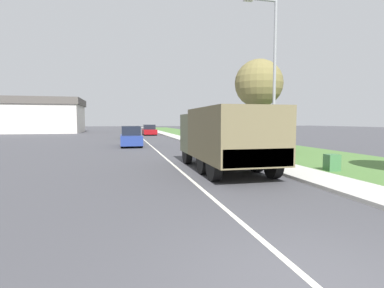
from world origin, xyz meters
The scene contains 13 objects.
ground_plane centered at (0.00, 40.00, 0.00)m, with size 180.00×180.00×0.00m, color #424247.
lane_centre_stripe centered at (0.00, 40.00, 0.00)m, with size 0.12×120.00×0.00m.
sidewalk_right centered at (4.50, 40.00, 0.06)m, with size 1.80×120.00×0.12m.
grass_strip_right centered at (8.90, 40.00, 0.01)m, with size 7.00×120.00×0.02m.
military_truck centered at (1.87, 8.86, 1.52)m, with size 2.59×6.68×2.64m.
car_nearest_ahead centered at (-1.68, 22.55, 0.76)m, with size 1.73×4.54×1.71m.
car_second_ahead centered at (-1.62, 35.05, 0.64)m, with size 1.73×4.00×1.42m.
car_third_ahead centered at (1.64, 43.06, 0.72)m, with size 1.94×4.87×1.60m.
pickup_truck centered at (7.00, 16.80, 0.87)m, with size 1.94×5.62×1.80m.
lamp_post centered at (4.56, 10.06, 4.69)m, with size 1.69×0.24×7.76m.
tree_mid_right centered at (7.93, 18.43, 5.00)m, with size 3.70×3.70×6.86m.
utility_box centered at (6.20, 7.68, 0.37)m, with size 0.55×0.45×0.70m.
building_distant centered at (-18.42, 56.92, 3.18)m, with size 17.56×11.80×6.28m.
Camera 1 is at (-2.37, -3.16, 2.10)m, focal length 28.00 mm.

